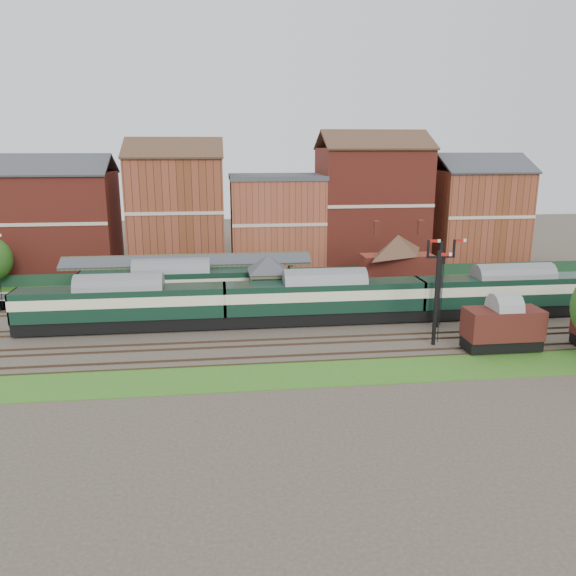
{
  "coord_description": "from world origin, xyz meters",
  "views": [
    {
      "loc": [
        -7.52,
        -49.77,
        16.17
      ],
      "look_at": [
        -1.21,
        2.0,
        3.0
      ],
      "focal_mm": 35.0,
      "sensor_mm": 36.0,
      "label": 1
    }
  ],
  "objects": [
    {
      "name": "grass_front",
      "position": [
        0.0,
        -12.0,
        0.03
      ],
      "size": [
        90.0,
        5.0,
        0.06
      ],
      "primitive_type": "cube",
      "color": "#2D6619",
      "rests_on": "ground"
    },
    {
      "name": "semaphore_siding",
      "position": [
        10.02,
        -7.0,
        4.16
      ],
      "size": [
        1.23,
        0.25,
        8.0
      ],
      "color": "black",
      "rests_on": "ground"
    },
    {
      "name": "ground",
      "position": [
        0.0,
        0.0,
        0.0
      ],
      "size": [
        160.0,
        160.0,
        0.0
      ],
      "primitive_type": "plane",
      "color": "#473D33",
      "rests_on": "ground"
    },
    {
      "name": "platform_railcar",
      "position": [
        -12.5,
        6.5,
        2.49
      ],
      "size": [
        18.53,
        2.92,
        4.27
      ],
      "color": "black",
      "rests_on": "ground"
    },
    {
      "name": "goods_van_a",
      "position": [
        14.95,
        -9.0,
        2.11
      ],
      "size": [
        6.11,
        2.65,
        3.71
      ],
      "color": "black",
      "rests_on": "ground"
    },
    {
      "name": "semaphore_bracket",
      "position": [
        12.04,
        -2.5,
        4.63
      ],
      "size": [
        3.6,
        0.25,
        8.18
      ],
      "color": "black",
      "rests_on": "ground"
    },
    {
      "name": "grass_back",
      "position": [
        0.0,
        16.0,
        0.03
      ],
      "size": [
        90.0,
        4.5,
        0.06
      ],
      "primitive_type": "cube",
      "color": "#2D6619",
      "rests_on": "ground"
    },
    {
      "name": "canopy",
      "position": [
        -11.0,
        9.75,
        4.58
      ],
      "size": [
        26.0,
        3.89,
        4.08
      ],
      "color": "#4A4E31",
      "rests_on": "platform"
    },
    {
      "name": "fence",
      "position": [
        0.0,
        18.0,
        0.75
      ],
      "size": [
        90.0,
        0.12,
        1.5
      ],
      "primitive_type": "cube",
      "color": "#193823",
      "rests_on": "ground"
    },
    {
      "name": "brick_hut",
      "position": [
        5.0,
        3.25,
        1.2
      ],
      "size": [
        3.2,
        2.64,
        2.94
      ],
      "color": "brown",
      "rests_on": "ground"
    },
    {
      "name": "dmu_train",
      "position": [
        1.96,
        0.0,
        2.49
      ],
      "size": [
        55.52,
        2.92,
        4.27
      ],
      "color": "black",
      "rests_on": "ground"
    },
    {
      "name": "platform",
      "position": [
        -5.0,
        9.75,
        0.5
      ],
      "size": [
        55.0,
        3.4,
        1.0
      ],
      "primitive_type": "cube",
      "color": "#2D2D2D",
      "rests_on": "ground"
    },
    {
      "name": "town_backdrop",
      "position": [
        -0.18,
        25.0,
        7.0
      ],
      "size": [
        69.0,
        10.0,
        16.0
      ],
      "color": "maroon",
      "rests_on": "ground"
    },
    {
      "name": "station_building",
      "position": [
        12.0,
        9.75,
        3.96
      ],
      "size": [
        8.1,
        8.1,
        5.9
      ],
      "color": "maroon",
      "rests_on": "platform"
    },
    {
      "name": "signal_box",
      "position": [
        -3.0,
        3.25,
        3.19
      ],
      "size": [
        5.4,
        5.4,
        6.0
      ],
      "color": "#5E6B4C",
      "rests_on": "ground"
    }
  ]
}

